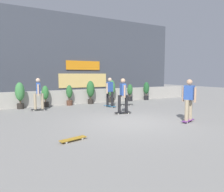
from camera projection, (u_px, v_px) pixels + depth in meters
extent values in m
plane|color=gray|center=(130.00, 122.00, 8.42)|extent=(48.00, 48.00, 0.00)
cube|color=#B2ADA3|center=(79.00, 97.00, 13.61)|extent=(18.00, 0.40, 0.90)
cube|color=#424751|center=(61.00, 57.00, 16.82)|extent=(20.00, 2.00, 6.50)
cube|color=orange|center=(83.00, 65.00, 16.69)|extent=(2.80, 0.08, 0.70)
cube|color=#F2CC72|center=(84.00, 81.00, 16.82)|extent=(4.00, 0.06, 1.10)
cylinder|color=#2D2823|center=(20.00, 106.00, 11.57)|extent=(0.36, 0.36, 0.30)
cylinder|color=brown|center=(20.00, 102.00, 11.55)|extent=(0.06, 0.06, 0.15)
ellipsoid|color=#428C47|center=(20.00, 92.00, 11.49)|extent=(0.49, 0.49, 1.01)
cylinder|color=#2D2823|center=(46.00, 104.00, 12.21)|extent=(0.36, 0.36, 0.30)
cylinder|color=brown|center=(45.00, 101.00, 12.19)|extent=(0.06, 0.06, 0.15)
ellipsoid|color=#387F3D|center=(45.00, 93.00, 12.14)|extent=(0.39, 0.39, 0.79)
cylinder|color=brown|center=(70.00, 103.00, 12.89)|extent=(0.36, 0.36, 0.30)
cylinder|color=brown|center=(69.00, 99.00, 12.87)|extent=(0.06, 0.06, 0.15)
ellipsoid|color=#2D6B33|center=(69.00, 92.00, 12.82)|extent=(0.38, 0.38, 0.78)
cylinder|color=#2D2823|center=(91.00, 101.00, 13.56)|extent=(0.36, 0.36, 0.30)
cylinder|color=brown|center=(91.00, 98.00, 13.54)|extent=(0.06, 0.06, 0.15)
ellipsoid|color=#2D6B33|center=(91.00, 89.00, 13.48)|extent=(0.50, 0.50, 1.03)
cylinder|color=#2D2823|center=(111.00, 100.00, 14.29)|extent=(0.36, 0.36, 0.30)
cylinder|color=brown|center=(111.00, 97.00, 14.26)|extent=(0.06, 0.06, 0.15)
ellipsoid|color=#428C47|center=(111.00, 88.00, 14.20)|extent=(0.52, 0.52, 1.07)
cylinder|color=black|center=(130.00, 99.00, 15.00)|extent=(0.36, 0.36, 0.30)
cylinder|color=brown|center=(130.00, 96.00, 14.98)|extent=(0.06, 0.06, 0.15)
ellipsoid|color=#2D6B33|center=(130.00, 89.00, 14.93)|extent=(0.37, 0.37, 0.75)
cylinder|color=black|center=(146.00, 98.00, 15.69)|extent=(0.36, 0.36, 0.30)
cylinder|color=brown|center=(146.00, 95.00, 15.67)|extent=(0.06, 0.06, 0.15)
ellipsoid|color=#235B2D|center=(146.00, 88.00, 15.62)|extent=(0.43, 0.43, 0.88)
cube|color=#72338C|center=(188.00, 120.00, 8.36)|extent=(0.82, 0.44, 0.02)
cylinder|color=silver|center=(189.00, 120.00, 8.61)|extent=(0.06, 0.05, 0.06)
cylinder|color=silver|center=(193.00, 121.00, 8.50)|extent=(0.06, 0.05, 0.06)
cylinder|color=silver|center=(183.00, 122.00, 8.23)|extent=(0.06, 0.05, 0.06)
cylinder|color=silver|center=(187.00, 123.00, 8.13)|extent=(0.06, 0.05, 0.06)
cylinder|color=tan|center=(190.00, 109.00, 8.45)|extent=(0.14, 0.14, 0.82)
cylinder|color=tan|center=(187.00, 110.00, 8.19)|extent=(0.14, 0.14, 0.82)
cube|color=#3359B2|center=(189.00, 93.00, 8.25)|extent=(0.30, 0.40, 0.56)
sphere|color=tan|center=(190.00, 82.00, 8.21)|extent=(0.22, 0.22, 0.22)
cylinder|color=tan|center=(183.00, 94.00, 8.42)|extent=(0.09, 0.09, 0.58)
cylinder|color=tan|center=(195.00, 95.00, 8.10)|extent=(0.09, 0.09, 0.58)
cube|color=black|center=(39.00, 109.00, 11.04)|extent=(0.82, 0.34, 0.02)
cylinder|color=silver|center=(34.00, 110.00, 10.89)|extent=(0.06, 0.04, 0.06)
cylinder|color=silver|center=(34.00, 110.00, 11.04)|extent=(0.06, 0.04, 0.06)
cylinder|color=silver|center=(44.00, 110.00, 11.05)|extent=(0.06, 0.04, 0.06)
cylinder|color=silver|center=(44.00, 109.00, 11.20)|extent=(0.06, 0.04, 0.06)
cylinder|color=tan|center=(35.00, 101.00, 10.94)|extent=(0.14, 0.14, 0.82)
cylinder|color=tan|center=(42.00, 101.00, 11.05)|extent=(0.14, 0.14, 0.82)
cube|color=#3359B2|center=(38.00, 88.00, 10.93)|extent=(0.26, 0.39, 0.56)
sphere|color=beige|center=(38.00, 80.00, 10.88)|extent=(0.22, 0.22, 0.22)
cylinder|color=beige|center=(38.00, 90.00, 10.71)|extent=(0.09, 0.09, 0.58)
cylinder|color=beige|center=(38.00, 89.00, 11.16)|extent=(0.09, 0.09, 0.58)
cube|color=black|center=(123.00, 112.00, 10.13)|extent=(0.82, 0.36, 0.02)
cylinder|color=silver|center=(118.00, 114.00, 9.98)|extent=(0.06, 0.04, 0.06)
cylinder|color=silver|center=(117.00, 113.00, 10.13)|extent=(0.06, 0.04, 0.06)
cylinder|color=silver|center=(128.00, 113.00, 10.13)|extent=(0.06, 0.04, 0.06)
cylinder|color=silver|center=(127.00, 113.00, 10.28)|extent=(0.06, 0.04, 0.06)
cylinder|color=black|center=(119.00, 104.00, 10.03)|extent=(0.14, 0.14, 0.82)
cylinder|color=black|center=(126.00, 104.00, 10.14)|extent=(0.14, 0.14, 0.82)
cube|color=#3359B2|center=(123.00, 89.00, 10.02)|extent=(0.27, 0.39, 0.56)
sphere|color=tan|center=(123.00, 81.00, 9.97)|extent=(0.22, 0.22, 0.22)
cylinder|color=tan|center=(125.00, 91.00, 9.80)|extent=(0.09, 0.09, 0.58)
cylinder|color=tan|center=(121.00, 91.00, 10.25)|extent=(0.09, 0.09, 0.58)
cube|color=#266699|center=(110.00, 106.00, 12.21)|extent=(0.47, 0.82, 0.02)
cylinder|color=silver|center=(106.00, 106.00, 12.32)|extent=(0.05, 0.06, 0.06)
cylinder|color=silver|center=(107.00, 106.00, 12.44)|extent=(0.05, 0.06, 0.06)
cylinder|color=silver|center=(112.00, 107.00, 11.98)|extent=(0.05, 0.06, 0.06)
cylinder|color=silver|center=(114.00, 107.00, 12.10)|extent=(0.05, 0.06, 0.06)
cylinder|color=black|center=(108.00, 98.00, 12.28)|extent=(0.14, 0.14, 0.82)
cylinder|color=black|center=(112.00, 99.00, 12.05)|extent=(0.14, 0.14, 0.82)
cube|color=#3359B2|center=(110.00, 87.00, 12.09)|extent=(0.41, 0.31, 0.56)
sphere|color=beige|center=(110.00, 80.00, 12.05)|extent=(0.22, 0.22, 0.22)
cylinder|color=beige|center=(107.00, 88.00, 11.92)|extent=(0.09, 0.09, 0.58)
cylinder|color=beige|center=(112.00, 88.00, 12.28)|extent=(0.09, 0.09, 0.58)
cube|color=#BF8C26|center=(73.00, 139.00, 5.97)|extent=(0.82, 0.38, 0.02)
cylinder|color=silver|center=(79.00, 138.00, 6.21)|extent=(0.06, 0.04, 0.06)
cylinder|color=silver|center=(82.00, 139.00, 6.09)|extent=(0.06, 0.04, 0.06)
cylinder|color=silver|center=(64.00, 141.00, 5.86)|extent=(0.06, 0.04, 0.06)
cylinder|color=silver|center=(66.00, 143.00, 5.74)|extent=(0.06, 0.04, 0.06)
cube|color=black|center=(126.00, 104.00, 12.89)|extent=(0.82, 0.49, 0.02)
cylinder|color=silver|center=(130.00, 105.00, 13.00)|extent=(0.06, 0.05, 0.06)
cylinder|color=silver|center=(131.00, 105.00, 12.84)|extent=(0.06, 0.05, 0.06)
cylinder|color=silver|center=(122.00, 105.00, 12.95)|extent=(0.06, 0.05, 0.06)
cylinder|color=silver|center=(122.00, 105.00, 12.79)|extent=(0.06, 0.05, 0.06)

